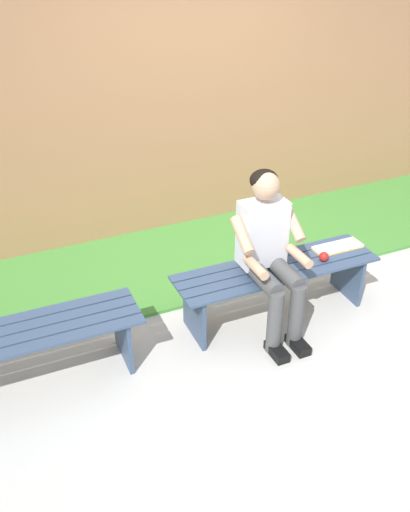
# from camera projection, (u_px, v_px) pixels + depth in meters

# --- Properties ---
(ground_plane) EXTENTS (10.00, 7.00, 0.04)m
(ground_plane) POSITION_uv_depth(u_px,v_px,m) (219.00, 446.00, 3.46)
(ground_plane) COLOR beige
(grass_strip) EXTENTS (9.00, 1.83, 0.03)m
(grass_strip) POSITION_uv_depth(u_px,v_px,m) (113.00, 261.00, 5.21)
(grass_strip) COLOR #478C38
(grass_strip) RESTS_ON ground
(brick_wall) EXTENTS (9.50, 0.24, 2.69)m
(brick_wall) POSITION_uv_depth(u_px,v_px,m) (133.00, 96.00, 5.09)
(brick_wall) COLOR #B27A51
(brick_wall) RESTS_ON ground
(bench_near) EXTENTS (1.62, 0.45, 0.45)m
(bench_near) POSITION_uv_depth(u_px,v_px,m) (276.00, 279.00, 4.38)
(bench_near) COLOR #384C6B
(bench_near) RESTS_ON ground
(bench_far) EXTENTS (1.58, 0.45, 0.45)m
(bench_far) POSITION_uv_depth(u_px,v_px,m) (23.00, 345.00, 3.71)
(bench_far) COLOR #384C6B
(bench_far) RESTS_ON ground
(person_seated) EXTENTS (0.50, 0.69, 1.26)m
(person_seated) POSITION_uv_depth(u_px,v_px,m) (270.00, 250.00, 4.07)
(person_seated) COLOR silver
(person_seated) RESTS_ON ground
(apple) EXTENTS (0.08, 0.08, 0.08)m
(apple) POSITION_uv_depth(u_px,v_px,m) (324.00, 257.00, 4.38)
(apple) COLOR red
(apple) RESTS_ON bench_near
(book_open) EXTENTS (0.41, 0.16, 0.02)m
(book_open) POSITION_uv_depth(u_px,v_px,m) (338.00, 247.00, 4.55)
(book_open) COLOR white
(book_open) RESTS_ON bench_near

